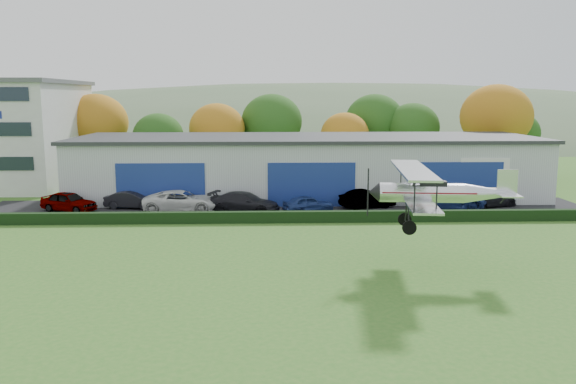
{
  "coord_description": "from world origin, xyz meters",
  "views": [
    {
      "loc": [
        1.47,
        -24.26,
        8.79
      ],
      "look_at": [
        2.67,
        9.29,
        3.31
      ],
      "focal_mm": 36.53,
      "sensor_mm": 36.0,
      "label": 1
    }
  ],
  "objects_px": {
    "car_0": "(69,202)",
    "car_6": "(447,199)",
    "car_4": "(308,204)",
    "hangar": "(307,166)",
    "car_3": "(245,202)",
    "car_2": "(182,201)",
    "car_1": "(132,200)",
    "car_7": "(489,198)",
    "biplane": "(434,191)",
    "car_5": "(367,199)"
  },
  "relations": [
    {
      "from": "car_6",
      "to": "hangar",
      "type": "bearing_deg",
      "value": 51.81
    },
    {
      "from": "car_2",
      "to": "car_7",
      "type": "xyz_separation_m",
      "value": [
        24.35,
        1.15,
        -0.12
      ]
    },
    {
      "from": "car_2",
      "to": "car_4",
      "type": "bearing_deg",
      "value": -94.05
    },
    {
      "from": "car_0",
      "to": "hangar",
      "type": "bearing_deg",
      "value": -44.95
    },
    {
      "from": "car_6",
      "to": "car_7",
      "type": "relative_size",
      "value": 1.27
    },
    {
      "from": "hangar",
      "to": "car_2",
      "type": "bearing_deg",
      "value": -142.71
    },
    {
      "from": "car_4",
      "to": "car_1",
      "type": "bearing_deg",
      "value": 62.18
    },
    {
      "from": "car_0",
      "to": "car_6",
      "type": "height_order",
      "value": "car_6"
    },
    {
      "from": "car_3",
      "to": "car_4",
      "type": "relative_size",
      "value": 1.39
    },
    {
      "from": "car_4",
      "to": "biplane",
      "type": "height_order",
      "value": "biplane"
    },
    {
      "from": "car_7",
      "to": "car_5",
      "type": "bearing_deg",
      "value": 70.24
    },
    {
      "from": "hangar",
      "to": "car_6",
      "type": "bearing_deg",
      "value": -35.6
    },
    {
      "from": "car_3",
      "to": "car_1",
      "type": "bearing_deg",
      "value": 95.34
    },
    {
      "from": "car_0",
      "to": "car_3",
      "type": "distance_m",
      "value": 13.61
    },
    {
      "from": "car_4",
      "to": "car_0",
      "type": "bearing_deg",
      "value": 67.61
    },
    {
      "from": "car_0",
      "to": "car_1",
      "type": "height_order",
      "value": "car_0"
    },
    {
      "from": "hangar",
      "to": "car_0",
      "type": "bearing_deg",
      "value": -158.69
    },
    {
      "from": "car_0",
      "to": "car_6",
      "type": "distance_m",
      "value": 29.35
    },
    {
      "from": "car_0",
      "to": "car_5",
      "type": "relative_size",
      "value": 1.02
    },
    {
      "from": "car_2",
      "to": "car_5",
      "type": "relative_size",
      "value": 1.32
    },
    {
      "from": "car_4",
      "to": "car_7",
      "type": "xyz_separation_m",
      "value": [
        14.66,
        1.9,
        0.03
      ]
    },
    {
      "from": "car_1",
      "to": "car_7",
      "type": "xyz_separation_m",
      "value": [
        28.48,
        -0.26,
        0.0
      ]
    },
    {
      "from": "car_5",
      "to": "car_6",
      "type": "distance_m",
      "value": 6.17
    },
    {
      "from": "car_1",
      "to": "car_4",
      "type": "relative_size",
      "value": 1.07
    },
    {
      "from": "car_4",
      "to": "car_7",
      "type": "height_order",
      "value": "car_7"
    },
    {
      "from": "car_5",
      "to": "car_6",
      "type": "xyz_separation_m",
      "value": [
        6.12,
        -0.79,
        0.11
      ]
    },
    {
      "from": "hangar",
      "to": "car_4",
      "type": "bearing_deg",
      "value": -92.96
    },
    {
      "from": "car_0",
      "to": "car_7",
      "type": "distance_m",
      "value": 33.06
    },
    {
      "from": "car_0",
      "to": "biplane",
      "type": "xyz_separation_m",
      "value": [
        23.69,
        -16.17,
        3.31
      ]
    },
    {
      "from": "hangar",
      "to": "car_5",
      "type": "bearing_deg",
      "value": -56.87
    },
    {
      "from": "car_2",
      "to": "car_4",
      "type": "distance_m",
      "value": 9.72
    },
    {
      "from": "car_3",
      "to": "car_7",
      "type": "height_order",
      "value": "car_3"
    },
    {
      "from": "car_0",
      "to": "car_4",
      "type": "distance_m",
      "value": 18.43
    },
    {
      "from": "car_4",
      "to": "biplane",
      "type": "relative_size",
      "value": 0.46
    },
    {
      "from": "car_0",
      "to": "car_1",
      "type": "xyz_separation_m",
      "value": [
        4.58,
        1.05,
        -0.07
      ]
    },
    {
      "from": "car_1",
      "to": "car_7",
      "type": "height_order",
      "value": "car_7"
    },
    {
      "from": "hangar",
      "to": "car_3",
      "type": "height_order",
      "value": "hangar"
    },
    {
      "from": "car_3",
      "to": "car_5",
      "type": "bearing_deg",
      "value": -62.27
    },
    {
      "from": "car_4",
      "to": "car_5",
      "type": "height_order",
      "value": "car_5"
    },
    {
      "from": "car_0",
      "to": "car_5",
      "type": "distance_m",
      "value": 23.24
    },
    {
      "from": "hangar",
      "to": "car_0",
      "type": "relative_size",
      "value": 9.08
    },
    {
      "from": "car_3",
      "to": "biplane",
      "type": "distance_m",
      "value": 18.52
    },
    {
      "from": "car_5",
      "to": "car_4",
      "type": "bearing_deg",
      "value": 92.01
    },
    {
      "from": "car_4",
      "to": "biplane",
      "type": "xyz_separation_m",
      "value": [
        5.29,
        -15.06,
        3.41
      ]
    },
    {
      "from": "car_6",
      "to": "biplane",
      "type": "relative_size",
      "value": 0.71
    },
    {
      "from": "car_0",
      "to": "biplane",
      "type": "distance_m",
      "value": 28.87
    },
    {
      "from": "car_3",
      "to": "car_7",
      "type": "bearing_deg",
      "value": -66.48
    },
    {
      "from": "car_6",
      "to": "biplane",
      "type": "xyz_separation_m",
      "value": [
        -5.67,
        -15.98,
        3.23
      ]
    },
    {
      "from": "hangar",
      "to": "car_0",
      "type": "height_order",
      "value": "hangar"
    },
    {
      "from": "hangar",
      "to": "car_3",
      "type": "relative_size",
      "value": 7.51
    }
  ]
}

